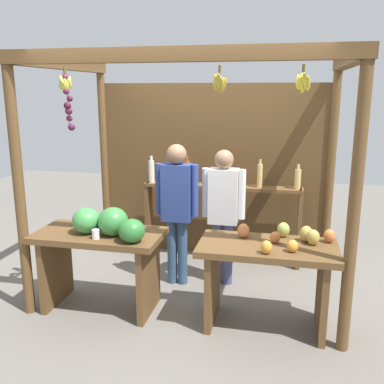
{
  "coord_description": "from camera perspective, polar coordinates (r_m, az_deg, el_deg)",
  "views": [
    {
      "loc": [
        0.93,
        -4.43,
        2.15
      ],
      "look_at": [
        0.0,
        -0.19,
        1.12
      ],
      "focal_mm": 40.15,
      "sensor_mm": 36.0,
      "label": 1
    }
  ],
  "objects": [
    {
      "name": "fruit_counter_right",
      "position": [
        4.02,
        10.21,
        -9.61
      ],
      "size": [
        1.24,
        0.64,
        0.95
      ],
      "color": "brown",
      "rests_on": "ground"
    },
    {
      "name": "fruit_counter_left",
      "position": [
        4.3,
        -11.77,
        -6.76
      ],
      "size": [
        1.24,
        0.65,
        1.07
      ],
      "color": "brown",
      "rests_on": "ground"
    },
    {
      "name": "vendor_man",
      "position": [
        4.71,
        -2.01,
        -1.35
      ],
      "size": [
        0.48,
        0.22,
        1.59
      ],
      "rotation": [
        0.0,
        0.0,
        -0.17
      ],
      "color": "#345173",
      "rests_on": "ground"
    },
    {
      "name": "market_stall",
      "position": [
        5.02,
        1.55,
        5.27
      ],
      "size": [
        3.08,
        2.06,
        2.49
      ],
      "color": "brown",
      "rests_on": "ground"
    },
    {
      "name": "vendor_woman",
      "position": [
        4.73,
        4.18,
        -1.85
      ],
      "size": [
        0.48,
        0.21,
        1.53
      ],
      "rotation": [
        0.0,
        0.0,
        -0.1
      ],
      "color": "#4A4D7A",
      "rests_on": "ground"
    },
    {
      "name": "bottle_shelf_unit",
      "position": [
        5.39,
        3.89,
        -1.27
      ],
      "size": [
        1.98,
        0.22,
        1.35
      ],
      "color": "brown",
      "rests_on": "ground"
    },
    {
      "name": "ground_plane",
      "position": [
        5.01,
        0.49,
        -12.05
      ],
      "size": [
        12.0,
        12.0,
        0.0
      ],
      "primitive_type": "plane",
      "color": "slate",
      "rests_on": "ground"
    }
  ]
}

